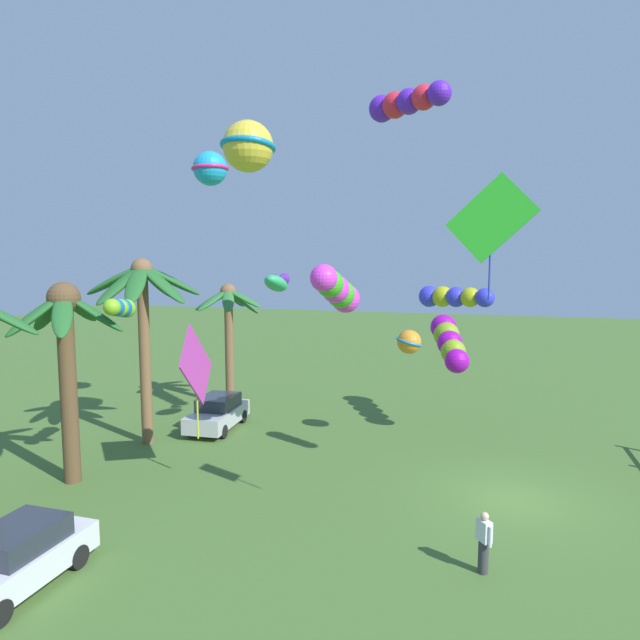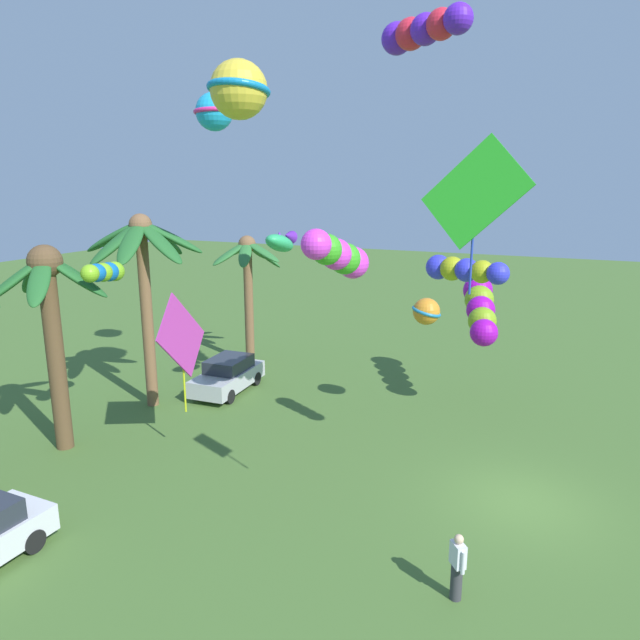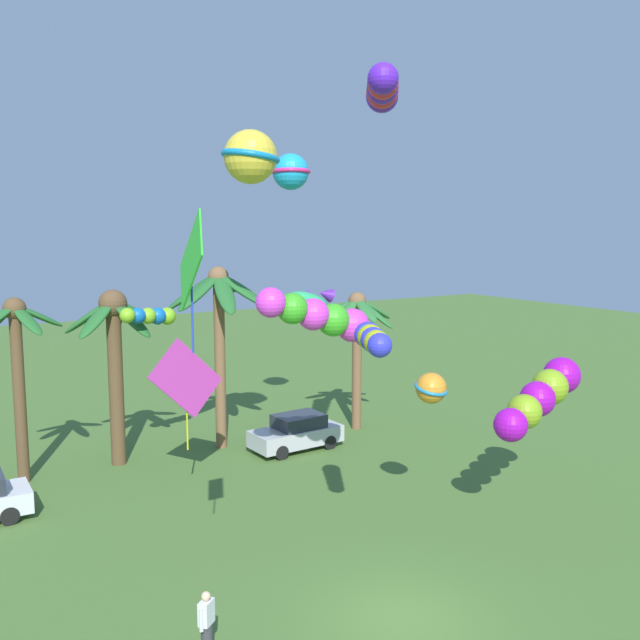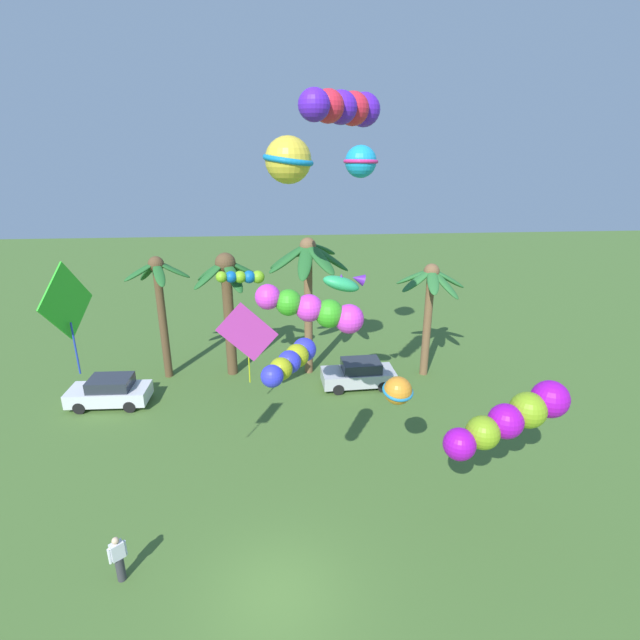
% 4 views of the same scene
% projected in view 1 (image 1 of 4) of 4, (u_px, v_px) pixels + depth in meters
% --- Properties ---
extents(ground_plane, '(120.00, 120.00, 0.00)m').
position_uv_depth(ground_plane, '(514.00, 500.00, 18.47)').
color(ground_plane, '#476B2D').
extents(palm_tree_1, '(3.82, 3.94, 6.47)m').
position_uv_depth(palm_tree_1, '(228.00, 313.00, 29.64)').
color(palm_tree_1, brown).
rests_on(palm_tree_1, ground).
extents(palm_tree_2, '(3.97, 3.78, 7.04)m').
position_uv_depth(palm_tree_2, '(66.00, 340.00, 19.42)').
color(palm_tree_2, brown).
rests_on(palm_tree_2, ground).
extents(palm_tree_3, '(4.55, 4.69, 7.82)m').
position_uv_depth(palm_tree_3, '(143.00, 299.00, 23.43)').
color(palm_tree_3, brown).
rests_on(palm_tree_3, ground).
extents(parked_car_0, '(3.98, 1.90, 1.51)m').
position_uv_depth(parked_car_0, '(218.00, 413.00, 25.98)').
color(parked_car_0, '#BCBCC1').
rests_on(parked_car_0, ground).
extents(parked_car_1, '(3.94, 1.81, 1.51)m').
position_uv_depth(parked_car_1, '(16.00, 558.00, 13.49)').
color(parked_car_1, silver).
rests_on(parked_car_1, ground).
extents(spectator_0, '(0.45, 0.42, 1.59)m').
position_uv_depth(spectator_0, '(484.00, 542.00, 14.14)').
color(spectator_0, '#38383D').
rests_on(spectator_0, ground).
extents(kite_fish_0, '(1.90, 0.81, 1.03)m').
position_uv_depth(kite_fish_0, '(277.00, 282.00, 23.05)').
color(kite_fish_0, '#2DB366').
extents(kite_tube_1, '(1.62, 2.50, 0.74)m').
position_uv_depth(kite_tube_1, '(453.00, 297.00, 18.85)').
color(kite_tube_1, '#3235EA').
extents(kite_ball_2, '(2.11, 2.11, 1.47)m').
position_uv_depth(kite_ball_2, '(210.00, 169.00, 24.54)').
color(kite_ball_2, '#1CA2DD').
extents(kite_diamond_3, '(2.91, 0.40, 4.07)m').
position_uv_depth(kite_diamond_3, '(196.00, 367.00, 19.61)').
color(kite_diamond_3, '#B934A0').
extents(kite_tube_4, '(2.54, 3.12, 0.98)m').
position_uv_depth(kite_tube_4, '(405.00, 102.00, 20.17)').
color(kite_tube_4, '#581DD1').
extents(kite_ball_5, '(2.28, 2.27, 1.84)m').
position_uv_depth(kite_ball_5, '(248.00, 146.00, 20.39)').
color(kite_ball_5, yellow).
extents(kite_tube_6, '(2.39, 1.32, 0.85)m').
position_uv_depth(kite_tube_6, '(120.00, 308.00, 19.83)').
color(kite_tube_6, '#79BD20').
extents(kite_diamond_7, '(0.41, 2.12, 2.97)m').
position_uv_depth(kite_diamond_7, '(491.00, 220.00, 13.14)').
color(kite_diamond_7, green).
extents(kite_tube_8, '(4.41, 1.96, 2.18)m').
position_uv_depth(kite_tube_8, '(449.00, 341.00, 26.06)').
color(kite_tube_8, purple).
extents(kite_ball_9, '(1.31, 1.30, 0.99)m').
position_uv_depth(kite_ball_9, '(409.00, 342.00, 23.10)').
color(kite_ball_9, orange).
extents(kite_tube_10, '(4.04, 1.12, 1.96)m').
position_uv_depth(kite_tube_10, '(337.00, 290.00, 20.89)').
color(kite_tube_10, '#EC39E2').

